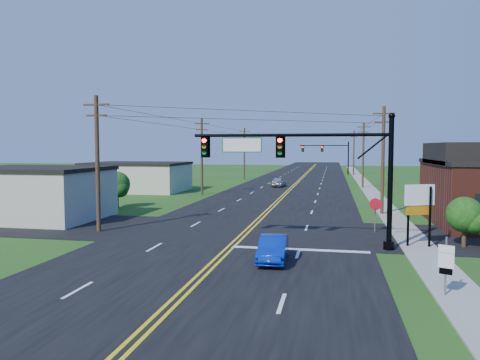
% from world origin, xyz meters
% --- Properties ---
extents(ground, '(260.00, 260.00, 0.00)m').
position_xyz_m(ground, '(0.00, 0.00, 0.00)').
color(ground, '#214614').
rests_on(ground, ground).
extents(road_main, '(16.00, 220.00, 0.04)m').
position_xyz_m(road_main, '(0.00, 50.00, 0.02)').
color(road_main, black).
rests_on(road_main, ground).
extents(road_cross, '(70.00, 10.00, 0.04)m').
position_xyz_m(road_cross, '(0.00, 12.00, 0.02)').
color(road_cross, black).
rests_on(road_cross, ground).
extents(sidewalk, '(2.00, 160.00, 0.08)m').
position_xyz_m(sidewalk, '(10.50, 40.00, 0.04)').
color(sidewalk, gray).
rests_on(sidewalk, ground).
extents(signal_mast_main, '(11.30, 0.60, 7.48)m').
position_xyz_m(signal_mast_main, '(4.34, 8.00, 4.75)').
color(signal_mast_main, black).
rests_on(signal_mast_main, ground).
extents(signal_mast_far, '(10.98, 0.60, 7.48)m').
position_xyz_m(signal_mast_far, '(4.44, 80.00, 4.55)').
color(signal_mast_far, black).
rests_on(signal_mast_far, ground).
extents(cream_bldg_near, '(10.20, 8.20, 4.10)m').
position_xyz_m(cream_bldg_near, '(-17.00, 14.00, 2.06)').
color(cream_bldg_near, '#BCB7A0').
rests_on(cream_bldg_near, ground).
extents(cream_bldg_far, '(12.20, 9.20, 3.70)m').
position_xyz_m(cream_bldg_far, '(-19.00, 38.00, 1.86)').
color(cream_bldg_far, '#BCB7A0').
rests_on(cream_bldg_far, ground).
extents(utility_pole_left_a, '(1.80, 0.28, 9.00)m').
position_xyz_m(utility_pole_left_a, '(-9.50, 10.00, 4.72)').
color(utility_pole_left_a, '#39241A').
rests_on(utility_pole_left_a, ground).
extents(utility_pole_left_b, '(1.80, 0.28, 9.00)m').
position_xyz_m(utility_pole_left_b, '(-9.50, 35.00, 4.72)').
color(utility_pole_left_b, '#39241A').
rests_on(utility_pole_left_b, ground).
extents(utility_pole_left_c, '(1.80, 0.28, 9.00)m').
position_xyz_m(utility_pole_left_c, '(-9.50, 62.00, 4.72)').
color(utility_pole_left_c, '#39241A').
rests_on(utility_pole_left_c, ground).
extents(utility_pole_right_a, '(1.80, 0.28, 9.00)m').
position_xyz_m(utility_pole_right_a, '(9.80, 22.00, 4.72)').
color(utility_pole_right_a, '#39241A').
rests_on(utility_pole_right_a, ground).
extents(utility_pole_right_b, '(1.80, 0.28, 9.00)m').
position_xyz_m(utility_pole_right_b, '(9.80, 48.00, 4.72)').
color(utility_pole_right_b, '#39241A').
rests_on(utility_pole_right_b, ground).
extents(utility_pole_right_c, '(1.80, 0.28, 9.00)m').
position_xyz_m(utility_pole_right_c, '(9.80, 78.00, 4.72)').
color(utility_pole_right_c, '#39241A').
rests_on(utility_pole_right_c, ground).
extents(tree_right_back, '(3.00, 3.00, 4.10)m').
position_xyz_m(tree_right_back, '(16.00, 26.00, 2.60)').
color(tree_right_back, '#39241A').
rests_on(tree_right_back, ground).
extents(shrub_corner, '(2.00, 2.00, 2.86)m').
position_xyz_m(shrub_corner, '(13.00, 9.50, 1.85)').
color(shrub_corner, '#39241A').
rests_on(shrub_corner, ground).
extents(tree_left, '(2.40, 2.40, 3.37)m').
position_xyz_m(tree_left, '(-14.00, 22.00, 2.16)').
color(tree_left, '#39241A').
rests_on(tree_left, ground).
extents(blue_car, '(1.48, 3.84, 1.25)m').
position_xyz_m(blue_car, '(2.91, 4.13, 0.62)').
color(blue_car, '#082AB2').
rests_on(blue_car, ground).
extents(distant_car, '(1.79, 4.09, 1.37)m').
position_xyz_m(distant_car, '(-1.82, 47.73, 0.69)').
color(distant_car, '#A2A2A7').
rests_on(distant_car, ground).
extents(route_sign, '(0.54, 0.26, 2.29)m').
position_xyz_m(route_sign, '(9.92, -0.02, 1.34)').
color(route_sign, slate).
rests_on(route_sign, ground).
extents(stop_sign, '(0.79, 0.31, 2.31)m').
position_xyz_m(stop_sign, '(8.50, 13.21, 1.66)').
color(stop_sign, slate).
rests_on(stop_sign, ground).
extents(pylon_sign, '(1.68, 0.91, 3.55)m').
position_xyz_m(pylon_sign, '(10.50, 9.00, 2.59)').
color(pylon_sign, black).
rests_on(pylon_sign, ground).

